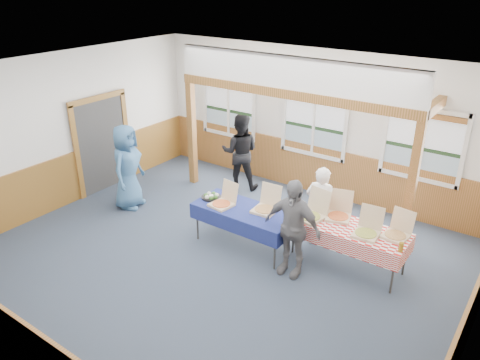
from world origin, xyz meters
name	(u,v)px	position (x,y,z in m)	size (l,w,h in m)	color
floor	(217,260)	(0.00, 0.00, 0.00)	(8.00, 8.00, 0.00)	#2C3A48
ceiling	(213,77)	(0.00, 0.00, 3.20)	(8.00, 8.00, 0.00)	white
wall_back	(315,123)	(0.00, 3.50, 1.60)	(8.00, 8.00, 0.00)	silver
wall_front	(11,285)	(0.00, -3.50, 1.60)	(8.00, 8.00, 0.00)	silver
wall_left	(63,131)	(-4.00, 0.00, 1.60)	(8.00, 8.00, 0.00)	silver
wainscot_back	(311,168)	(0.00, 3.48, 0.55)	(7.98, 0.05, 1.10)	brown
wainscot_front	(31,359)	(0.00, -3.48, 0.55)	(7.98, 0.05, 1.10)	brown
wainscot_left	(71,178)	(-3.98, 0.00, 0.55)	(0.05, 6.98, 1.10)	brown
wainscot_right	(466,327)	(3.98, 0.00, 0.55)	(0.05, 6.98, 1.10)	brown
cased_opening	(102,145)	(-3.96, 0.90, 1.05)	(0.06, 1.30, 2.10)	#313131
window_left	(229,104)	(-2.30, 3.46, 1.68)	(1.56, 0.10, 1.46)	white
window_mid	(314,120)	(0.00, 3.46, 1.68)	(1.56, 0.10, 1.46)	white
window_right	(423,141)	(2.30, 3.46, 1.68)	(1.56, 0.10, 1.46)	white
post_left	(192,134)	(-2.50, 2.30, 1.20)	(0.15, 0.15, 2.40)	brown
post_right	(411,187)	(2.50, 2.30, 1.20)	(0.15, 0.15, 2.40)	brown
cross_beam	(289,94)	(0.00, 2.30, 2.49)	(5.15, 0.18, 0.18)	brown
table_left	(244,212)	(0.11, 0.66, 0.70)	(2.03, 1.45, 0.76)	#313131
table_right	(353,231)	(1.97, 1.15, 0.70)	(1.96, 1.53, 0.76)	#313131
pizza_box_a	(223,202)	(-0.28, 0.55, 0.82)	(0.43, 0.50, 0.40)	beige
pizza_box_b	(266,207)	(0.46, 0.83, 0.82)	(0.43, 0.51, 0.43)	beige
pizza_box_c	(311,214)	(1.23, 1.05, 0.83)	(0.51, 0.59, 0.47)	beige
pizza_box_d	(339,214)	(1.61, 1.34, 0.82)	(0.51, 0.57, 0.43)	beige
pizza_box_e	(367,231)	(2.22, 1.07, 0.82)	(0.42, 0.50, 0.42)	beige
pizza_box_f	(397,233)	(2.63, 1.29, 0.82)	(0.43, 0.50, 0.41)	beige
veggie_tray	(211,196)	(-0.64, 0.66, 0.79)	(0.37, 0.37, 0.09)	black
drink_glass	(401,247)	(2.82, 0.90, 0.83)	(0.07, 0.07, 0.15)	#896516
woman_white	(320,207)	(1.19, 1.50, 0.77)	(0.56, 0.37, 1.54)	white
woman_black	(240,152)	(-1.41, 2.68, 0.88)	(0.86, 0.67, 1.76)	black
man_blue	(127,167)	(-2.78, 0.56, 0.91)	(0.89, 0.58, 1.81)	#38628C
person_grey	(292,228)	(1.21, 0.44, 0.85)	(0.99, 0.41, 1.69)	slate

